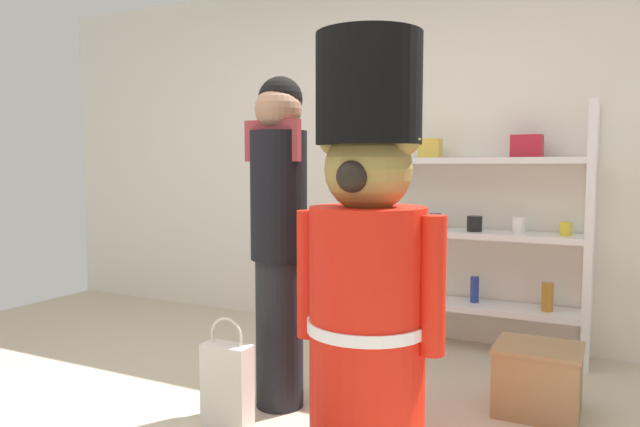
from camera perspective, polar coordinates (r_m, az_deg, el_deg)
The scene contains 6 objects.
back_wall at distance 4.36m, azimuth 8.06°, elevation 5.65°, with size 6.40×0.12×2.60m, color silver.
merchandise_shelf at distance 4.02m, azimuth 14.81°, elevation -1.34°, with size 1.43×0.35×1.60m.
teddy_bear_guard at distance 2.55m, azimuth 4.61°, elevation -4.13°, with size 0.68×0.52×1.77m.
person_shopper at distance 2.96m, azimuth -3.96°, elevation -1.35°, with size 0.30×0.28×1.66m.
shopping_bag at distance 2.91m, azimuth -8.93°, elevation -15.88°, with size 0.24×0.11×0.52m.
display_crate at distance 3.21m, azimuth 20.23°, elevation -14.74°, with size 0.41×0.36×0.34m.
Camera 1 is at (1.40, -1.93, 1.22)m, focal length 33.23 mm.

